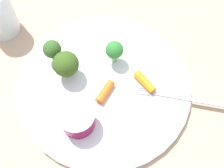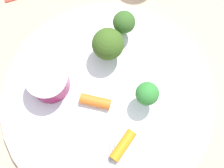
{
  "view_description": "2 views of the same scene",
  "coord_description": "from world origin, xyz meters",
  "px_view_note": "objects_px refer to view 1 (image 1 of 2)",
  "views": [
    {
      "loc": [
        0.01,
        0.25,
        0.48
      ],
      "look_at": [
        -0.01,
        0.01,
        0.03
      ],
      "focal_mm": 48.48,
      "sensor_mm": 36.0,
      "label": 1
    },
    {
      "loc": [
        -0.1,
        0.03,
        0.42
      ],
      "look_at": [
        0.01,
        -0.01,
        0.03
      ],
      "focal_mm": 47.7,
      "sensor_mm": 36.0,
      "label": 2
    }
  ],
  "objects_px": {
    "carrot_stick_0": "(106,92)",
    "plate": "(104,86)",
    "broccoli_floret_0": "(66,64)",
    "broccoli_floret_1": "(52,50)",
    "sauce_cup": "(77,119)",
    "fork": "(186,99)",
    "broccoli_floret_2": "(114,50)",
    "carrot_stick_1": "(145,82)"
  },
  "relations": [
    {
      "from": "sauce_cup",
      "to": "broccoli_floret_0",
      "type": "height_order",
      "value": "broccoli_floret_0"
    },
    {
      "from": "broccoli_floret_2",
      "to": "carrot_stick_1",
      "type": "height_order",
      "value": "broccoli_floret_2"
    },
    {
      "from": "plate",
      "to": "broccoli_floret_0",
      "type": "distance_m",
      "value": 0.08
    },
    {
      "from": "broccoli_floret_2",
      "to": "carrot_stick_0",
      "type": "relative_size",
      "value": 1.14
    },
    {
      "from": "plate",
      "to": "sauce_cup",
      "type": "height_order",
      "value": "sauce_cup"
    },
    {
      "from": "broccoli_floret_0",
      "to": "carrot_stick_0",
      "type": "relative_size",
      "value": 1.32
    },
    {
      "from": "plate",
      "to": "carrot_stick_0",
      "type": "xyz_separation_m",
      "value": [
        -0.0,
        0.02,
        0.01
      ]
    },
    {
      "from": "plate",
      "to": "fork",
      "type": "relative_size",
      "value": 1.78
    },
    {
      "from": "broccoli_floret_2",
      "to": "carrot_stick_1",
      "type": "bearing_deg",
      "value": 131.85
    },
    {
      "from": "carrot_stick_1",
      "to": "carrot_stick_0",
      "type": "bearing_deg",
      "value": 10.23
    },
    {
      "from": "carrot_stick_0",
      "to": "broccoli_floret_1",
      "type": "bearing_deg",
      "value": -42.16
    },
    {
      "from": "broccoli_floret_1",
      "to": "fork",
      "type": "xyz_separation_m",
      "value": [
        -0.22,
        0.1,
        -0.03
      ]
    },
    {
      "from": "broccoli_floret_2",
      "to": "carrot_stick_0",
      "type": "xyz_separation_m",
      "value": [
        0.02,
        0.07,
        -0.02
      ]
    },
    {
      "from": "broccoli_floret_2",
      "to": "carrot_stick_1",
      "type": "distance_m",
      "value": 0.08
    },
    {
      "from": "sauce_cup",
      "to": "carrot_stick_1",
      "type": "relative_size",
      "value": 1.3
    },
    {
      "from": "broccoli_floret_2",
      "to": "fork",
      "type": "distance_m",
      "value": 0.15
    },
    {
      "from": "broccoli_floret_1",
      "to": "carrot_stick_0",
      "type": "relative_size",
      "value": 1.12
    },
    {
      "from": "broccoli_floret_1",
      "to": "fork",
      "type": "distance_m",
      "value": 0.25
    },
    {
      "from": "broccoli_floret_0",
      "to": "broccoli_floret_1",
      "type": "bearing_deg",
      "value": -55.35
    },
    {
      "from": "broccoli_floret_1",
      "to": "carrot_stick_0",
      "type": "xyz_separation_m",
      "value": [
        -0.09,
        0.08,
        -0.02
      ]
    },
    {
      "from": "carrot_stick_1",
      "to": "fork",
      "type": "height_order",
      "value": "carrot_stick_1"
    },
    {
      "from": "plate",
      "to": "broccoli_floret_0",
      "type": "bearing_deg",
      "value": -23.27
    },
    {
      "from": "plate",
      "to": "carrot_stick_0",
      "type": "height_order",
      "value": "carrot_stick_0"
    },
    {
      "from": "broccoli_floret_1",
      "to": "carrot_stick_1",
      "type": "distance_m",
      "value": 0.17
    },
    {
      "from": "carrot_stick_0",
      "to": "fork",
      "type": "xyz_separation_m",
      "value": [
        -0.14,
        0.02,
        -0.01
      ]
    },
    {
      "from": "plate",
      "to": "broccoli_floret_2",
      "type": "distance_m",
      "value": 0.07
    },
    {
      "from": "carrot_stick_1",
      "to": "fork",
      "type": "relative_size",
      "value": 0.26
    },
    {
      "from": "carrot_stick_0",
      "to": "fork",
      "type": "bearing_deg",
      "value": 170.22
    },
    {
      "from": "plate",
      "to": "broccoli_floret_1",
      "type": "xyz_separation_m",
      "value": [
        0.09,
        -0.06,
        0.04
      ]
    },
    {
      "from": "broccoli_floret_0",
      "to": "fork",
      "type": "xyz_separation_m",
      "value": [
        -0.2,
        0.07,
        -0.03
      ]
    },
    {
      "from": "sauce_cup",
      "to": "carrot_stick_0",
      "type": "bearing_deg",
      "value": -134.52
    },
    {
      "from": "carrot_stick_0",
      "to": "plate",
      "type": "bearing_deg",
      "value": -86.93
    },
    {
      "from": "broccoli_floret_0",
      "to": "broccoli_floret_1",
      "type": "relative_size",
      "value": 1.17
    },
    {
      "from": "fork",
      "to": "carrot_stick_0",
      "type": "bearing_deg",
      "value": -9.78
    },
    {
      "from": "sauce_cup",
      "to": "broccoli_floret_0",
      "type": "relative_size",
      "value": 1.02
    },
    {
      "from": "broccoli_floret_2",
      "to": "broccoli_floret_0",
      "type": "bearing_deg",
      "value": 14.22
    },
    {
      "from": "broccoli_floret_1",
      "to": "carrot_stick_0",
      "type": "bearing_deg",
      "value": 137.84
    },
    {
      "from": "broccoli_floret_0",
      "to": "broccoli_floret_2",
      "type": "xyz_separation_m",
      "value": [
        -0.08,
        -0.02,
        -0.0
      ]
    },
    {
      "from": "broccoli_floret_0",
      "to": "carrot_stick_0",
      "type": "bearing_deg",
      "value": 144.86
    },
    {
      "from": "carrot_stick_0",
      "to": "carrot_stick_1",
      "type": "xyz_separation_m",
      "value": [
        -0.07,
        -0.01,
        -0.0
      ]
    },
    {
      "from": "broccoli_floret_1",
      "to": "broccoli_floret_2",
      "type": "height_order",
      "value": "same"
    },
    {
      "from": "broccoli_floret_1",
      "to": "fork",
      "type": "bearing_deg",
      "value": 155.4
    }
  ]
}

